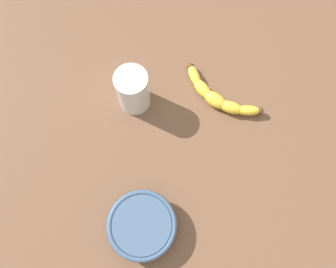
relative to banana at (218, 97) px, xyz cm
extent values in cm
cube|color=brown|center=(-6.07, -12.97, -3.23)|extent=(120.00, 120.00, 3.00)
ellipsoid|color=yellow|center=(-6.89, 4.39, 0.00)|extent=(5.57, 6.74, 2.49)
ellipsoid|color=yellow|center=(-4.08, 1.19, 0.00)|extent=(6.82, 6.41, 2.97)
ellipsoid|color=yellow|center=(-0.45, -1.05, 0.00)|extent=(7.26, 5.70, 3.46)
ellipsoid|color=yellow|center=(3.67, -2.13, 0.00)|extent=(6.70, 3.65, 2.97)
ellipsoid|color=yellow|center=(7.93, -1.96, 0.00)|extent=(6.77, 3.65, 2.49)
sphere|color=#513819|center=(-8.46, 6.81, 0.00)|extent=(1.90, 1.90, 1.90)
sphere|color=#513819|center=(10.77, -1.42, 0.00)|extent=(1.90, 1.90, 1.90)
cylinder|color=silver|center=(-20.16, -5.20, 4.27)|extent=(7.88, 7.88, 11.99)
cylinder|color=#E6BE69|center=(-20.16, -5.20, 3.21)|extent=(7.38, 7.38, 9.37)
cylinder|color=#3D5675|center=(-10.34, -34.56, 0.58)|extent=(12.81, 12.81, 4.62)
torus|color=#3D5675|center=(-10.34, -34.56, 2.29)|extent=(15.12, 15.12, 1.20)
camera|label=1|loc=(-3.97, -37.19, 74.79)|focal=35.05mm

